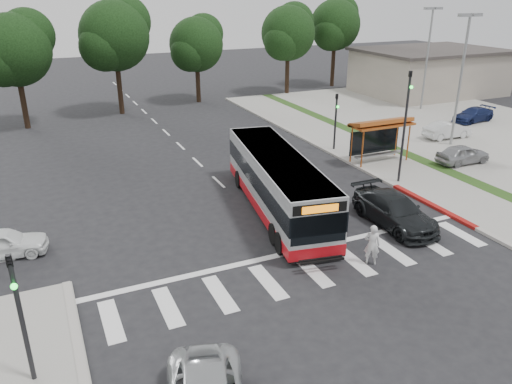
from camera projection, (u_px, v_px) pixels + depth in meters
ground at (261, 222)px, 24.45m from camera, size 140.00×140.00×0.00m
sidewalk_east at (354, 149)px, 35.36m from camera, size 4.00×40.00×0.12m
curb_east at (330, 152)px, 34.59m from camera, size 0.30×40.00×0.15m
curb_east_red at (432, 205)px, 26.16m from camera, size 0.32×6.00×0.15m
parking_lot at (461, 125)px, 41.61m from camera, size 18.00×36.00×0.10m
commercial_building at (428, 73)px, 53.58m from camera, size 14.00×10.00×4.40m
building_roof_cap at (431, 50)px, 52.69m from camera, size 14.60×10.60×0.30m
crosswalk_ladder at (312, 271)px, 20.23m from camera, size 18.00×2.60×0.01m
bus_shelter at (380, 128)px, 31.97m from camera, size 4.20×1.60×2.86m
traffic_signal_sw at (19, 307)px, 13.57m from camera, size 0.18×0.37×4.20m
traffic_signal_ne_tall at (406, 118)px, 27.89m from camera, size 0.18×0.37×6.50m
traffic_signal_ne_short at (336, 116)px, 34.33m from camera, size 0.18×0.37×4.00m
lot_light_front at (463, 63)px, 34.11m from camera, size 1.90×0.35×9.01m
lot_light_mid at (429, 45)px, 44.83m from camera, size 1.90×0.35×9.01m
tree_ne_a at (288, 32)px, 51.82m from camera, size 6.16×5.74×9.30m
tree_ne_b at (336, 24)px, 55.97m from camera, size 6.16×5.74×10.02m
tree_north_a at (115, 34)px, 43.10m from camera, size 6.60×6.15×10.17m
tree_north_b at (197, 44)px, 48.29m from camera, size 5.72×5.33×8.43m
tree_north_c at (15, 49)px, 38.60m from camera, size 6.16×5.74×9.30m
transit_bus at (277, 184)px, 25.17m from camera, size 4.35×11.68×2.95m
pedestrian at (372, 245)px, 20.45m from camera, size 0.77×0.72×1.77m
dark_sedan at (394, 211)px, 23.94m from camera, size 2.11×5.09×1.47m
west_car_white at (3, 243)px, 21.16m from camera, size 3.79×1.97×1.23m
parked_car_0 at (463, 154)px, 32.15m from camera, size 3.65×1.53×1.23m
parked_car_1 at (447, 130)px, 37.62m from camera, size 3.77×1.41×1.23m
parked_car_3 at (473, 115)px, 42.26m from camera, size 4.24×2.17×1.18m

